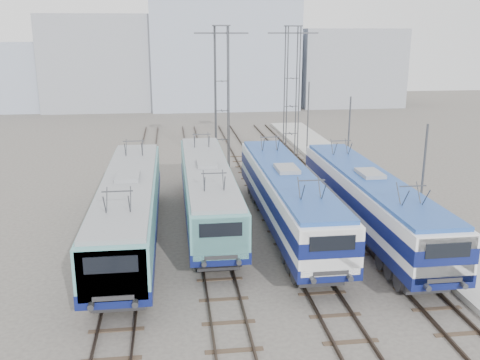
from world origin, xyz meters
The scene contains 14 objects.
ground centered at (0.00, 0.00, 0.00)m, with size 160.00×160.00×0.00m, color #514C47.
platform centered at (10.20, 8.00, 0.15)m, with size 4.00×70.00×0.30m, color #9E9E99.
locomotive_far_left centered at (-6.75, 4.87, 2.33)m, with size 2.97×18.77×3.53m.
locomotive_center_left centered at (-2.25, 7.93, 2.24)m, with size 2.85×17.98×3.38m.
locomotive_center_right centered at (2.25, 5.84, 2.34)m, with size 2.90×18.32×3.44m.
locomotive_far_right centered at (6.75, 4.46, 2.30)m, with size 2.85×18.02×3.39m.
catenary_tower_west centered at (0.00, 22.00, 6.64)m, with size 4.50×1.20×12.00m.
catenary_tower_east centered at (6.50, 24.00, 6.64)m, with size 4.50×1.20×12.00m.
mast_front centered at (8.60, 2.00, 3.50)m, with size 0.12×0.12×7.00m, color #3F4247.
mast_mid centered at (8.60, 14.00, 3.50)m, with size 0.12×0.12×7.00m, color #3F4247.
mast_rear centered at (8.60, 26.00, 3.50)m, with size 0.12×0.12×7.00m, color #3F4247.
building_west centered at (-14.00, 62.00, 7.00)m, with size 18.00×12.00×14.00m, color #8C919C.
building_center centered at (4.00, 62.00, 9.00)m, with size 22.00×14.00×18.00m, color #95A0B4.
building_east centered at (24.00, 62.00, 6.00)m, with size 16.00×12.00×12.00m, color #8C919C.
Camera 1 is at (-4.26, -23.39, 11.48)m, focal length 40.00 mm.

